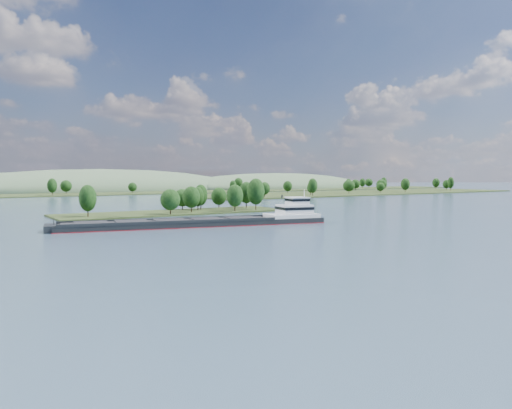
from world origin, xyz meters
TOP-DOWN VIEW (x-y plane):
  - ground at (0.00, 120.00)m, footprint 1800.00×1800.00m
  - tree_island at (8.14, 178.62)m, footprint 100.00×30.47m
  - right_bank at (231.44, 299.61)m, footprint 320.00×90.00m
  - back_shoreline at (8.35, 399.72)m, footprint 900.00×60.00m
  - hill_east at (260.00, 470.00)m, footprint 260.00×140.00m
  - hill_west at (60.00, 500.00)m, footprint 320.00×160.00m
  - cargo_barge at (-10.35, 125.55)m, footprint 89.84×28.66m

SIDE VIEW (x-z plane):
  - ground at x=0.00m, z-range 0.00..0.00m
  - hill_east at x=260.00m, z-range -18.00..18.00m
  - hill_west at x=60.00m, z-range -22.00..22.00m
  - back_shoreline at x=8.35m, z-range -6.47..7.73m
  - right_bank at x=231.44m, z-range -6.43..8.42m
  - cargo_barge at x=-10.35m, z-range -4.53..7.58m
  - tree_island at x=8.14m, z-range -3.50..12.02m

